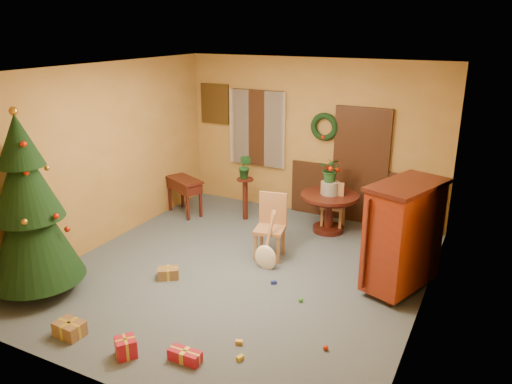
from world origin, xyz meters
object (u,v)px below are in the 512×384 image
Objects in this scene: chair_near at (271,223)px; writing_desk at (184,187)px; sideboard at (403,234)px; dining_table at (329,205)px; christmas_tree at (29,210)px.

chair_near is 1.15× the size of writing_desk.
chair_near is at bearing 175.65° from sideboard.
chair_near is at bearing -22.00° from writing_desk.
christmas_tree reaches higher than dining_table.
writing_desk is at bearing 88.96° from christmas_tree.
christmas_tree is 1.65× the size of sideboard.
christmas_tree is (-2.78, -3.76, 0.71)m from dining_table.
writing_desk is at bearing 158.00° from chair_near.
christmas_tree is (-2.29, -2.44, 0.66)m from chair_near.
christmas_tree is 4.88m from sideboard.
sideboard is (4.30, 2.29, -0.38)m from christmas_tree.
chair_near is 2.03m from sideboard.
writing_desk is (-2.23, 0.90, -0.01)m from chair_near.
christmas_tree reaches higher than writing_desk.
christmas_tree reaches higher than sideboard.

